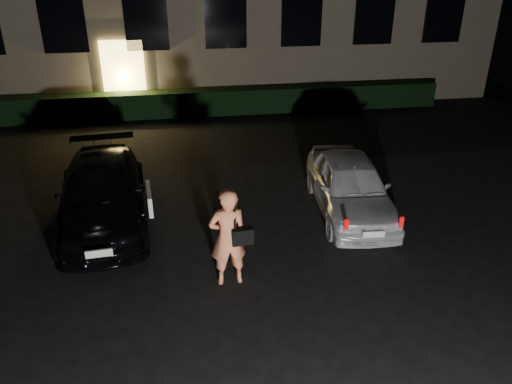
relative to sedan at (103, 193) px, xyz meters
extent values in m
plane|color=black|center=(3.44, -3.28, -0.62)|extent=(80.00, 80.00, 0.00)
cube|color=#FFD466|center=(-0.06, 7.66, 0.63)|extent=(1.40, 0.10, 2.50)
cube|color=black|center=(-1.76, 7.66, 2.38)|extent=(1.40, 0.10, 1.70)
cube|color=black|center=(0.84, 7.66, 2.38)|extent=(1.40, 0.10, 1.70)
cube|color=black|center=(3.44, 7.66, 2.38)|extent=(1.40, 0.10, 1.70)
cube|color=black|center=(6.04, 7.66, 2.38)|extent=(1.40, 0.10, 1.70)
cube|color=black|center=(8.64, 7.66, 2.38)|extent=(1.40, 0.10, 1.70)
cube|color=black|center=(11.24, 7.66, 2.38)|extent=(1.40, 0.10, 1.70)
cube|color=black|center=(3.44, 7.22, -0.20)|extent=(15.00, 0.70, 0.85)
imported|color=black|center=(0.00, 0.00, 0.00)|extent=(2.10, 4.43, 1.25)
cube|color=white|center=(1.00, -0.71, 0.15)|extent=(0.15, 0.89, 0.42)
cube|color=silver|center=(0.18, -2.22, -0.08)|extent=(0.46, 0.08, 0.14)
imported|color=silver|center=(5.23, -0.45, 0.00)|extent=(1.75, 3.75, 1.24)
cube|color=red|center=(4.58, -2.15, 0.05)|extent=(0.08, 0.05, 0.21)
cube|color=red|center=(5.61, -2.23, 0.05)|extent=(0.08, 0.05, 0.21)
cube|color=silver|center=(5.09, -2.23, -0.15)|extent=(0.42, 0.07, 0.12)
imported|color=#FF8959|center=(2.36, -2.61, 0.26)|extent=(0.68, 0.48, 1.78)
cube|color=black|center=(2.59, -2.71, 0.33)|extent=(0.37, 0.19, 0.28)
cube|color=black|center=(2.46, -2.68, 0.73)|extent=(0.04, 0.06, 0.55)
camera|label=1|loc=(1.69, -9.71, 4.59)|focal=35.00mm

